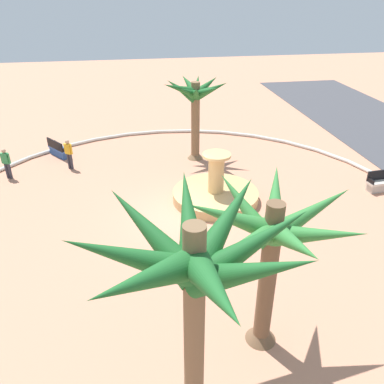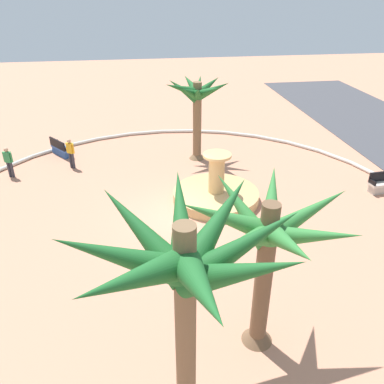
{
  "view_description": "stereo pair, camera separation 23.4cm",
  "coord_description": "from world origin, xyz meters",
  "px_view_note": "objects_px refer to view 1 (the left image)",
  "views": [
    {
      "loc": [
        14.09,
        -1.84,
        8.92
      ],
      "look_at": [
        -0.39,
        0.54,
        1.0
      ],
      "focal_mm": 36.35,
      "sensor_mm": 36.0,
      "label": 1
    },
    {
      "loc": [
        14.13,
        -1.61,
        8.92
      ],
      "look_at": [
        -0.39,
        0.54,
        1.0
      ],
      "focal_mm": 36.35,
      "sensor_mm": 36.0,
      "label": 2
    }
  ],
  "objects_px": {
    "bench_west": "(383,184)",
    "person_cyclist_photo": "(69,153)",
    "person_cyclist_helmet": "(6,162)",
    "fountain": "(215,194)",
    "palm_tree_mid_plaza": "(195,274)",
    "palm_tree_near_fountain": "(272,237)",
    "bench_east": "(59,150)",
    "palm_tree_by_curb": "(195,98)"
  },
  "relations": [
    {
      "from": "fountain",
      "to": "palm_tree_mid_plaza",
      "type": "xyz_separation_m",
      "value": [
        10.46,
        -2.77,
        4.35
      ]
    },
    {
      "from": "palm_tree_near_fountain",
      "to": "bench_east",
      "type": "bearing_deg",
      "value": -153.24
    },
    {
      "from": "fountain",
      "to": "palm_tree_mid_plaza",
      "type": "relative_size",
      "value": 0.67
    },
    {
      "from": "palm_tree_by_curb",
      "to": "bench_west",
      "type": "bearing_deg",
      "value": 57.37
    },
    {
      "from": "palm_tree_near_fountain",
      "to": "bench_west",
      "type": "relative_size",
      "value": 2.87
    },
    {
      "from": "palm_tree_near_fountain",
      "to": "palm_tree_mid_plaza",
      "type": "xyz_separation_m",
      "value": [
        2.36,
        -2.3,
        1.16
      ]
    },
    {
      "from": "person_cyclist_helmet",
      "to": "person_cyclist_photo",
      "type": "distance_m",
      "value": 3.08
    },
    {
      "from": "bench_west",
      "to": "palm_tree_near_fountain",
      "type": "bearing_deg",
      "value": -48.26
    },
    {
      "from": "bench_west",
      "to": "bench_east",
      "type": "bearing_deg",
      "value": -113.35
    },
    {
      "from": "fountain",
      "to": "palm_tree_near_fountain",
      "type": "distance_m",
      "value": 8.72
    },
    {
      "from": "palm_tree_near_fountain",
      "to": "fountain",
      "type": "bearing_deg",
      "value": 176.7
    },
    {
      "from": "bench_west",
      "to": "palm_tree_mid_plaza",
      "type": "bearing_deg",
      "value": -47.39
    },
    {
      "from": "palm_tree_by_curb",
      "to": "palm_tree_near_fountain",
      "type": "bearing_deg",
      "value": -1.52
    },
    {
      "from": "bench_east",
      "to": "person_cyclist_helmet",
      "type": "bearing_deg",
      "value": -39.52
    },
    {
      "from": "bench_east",
      "to": "person_cyclist_photo",
      "type": "xyz_separation_m",
      "value": [
        1.91,
        0.85,
        0.59
      ]
    },
    {
      "from": "palm_tree_by_curb",
      "to": "bench_west",
      "type": "xyz_separation_m",
      "value": [
        5.33,
        8.32,
        -3.14
      ]
    },
    {
      "from": "person_cyclist_helmet",
      "to": "palm_tree_near_fountain",
      "type": "bearing_deg",
      "value": 38.36
    },
    {
      "from": "palm_tree_mid_plaza",
      "to": "person_cyclist_photo",
      "type": "distance_m",
      "value": 16.13
    },
    {
      "from": "fountain",
      "to": "person_cyclist_photo",
      "type": "xyz_separation_m",
      "value": [
        -4.65,
        -7.01,
        0.61
      ]
    },
    {
      "from": "fountain",
      "to": "bench_east",
      "type": "xyz_separation_m",
      "value": [
        -6.56,
        -7.86,
        0.02
      ]
    },
    {
      "from": "palm_tree_near_fountain",
      "to": "palm_tree_by_curb",
      "type": "xyz_separation_m",
      "value": [
        -13.05,
        0.35,
        -0.04
      ]
    },
    {
      "from": "bench_west",
      "to": "person_cyclist_photo",
      "type": "distance_m",
      "value": 16.02
    },
    {
      "from": "palm_tree_mid_plaza",
      "to": "bench_east",
      "type": "xyz_separation_m",
      "value": [
        -17.02,
        -5.09,
        -4.33
      ]
    },
    {
      "from": "bench_west",
      "to": "person_cyclist_helmet",
      "type": "distance_m",
      "value": 18.72
    },
    {
      "from": "bench_east",
      "to": "person_cyclist_photo",
      "type": "bearing_deg",
      "value": 24.02
    },
    {
      "from": "palm_tree_mid_plaza",
      "to": "person_cyclist_helmet",
      "type": "relative_size",
      "value": 3.63
    },
    {
      "from": "bench_east",
      "to": "bench_west",
      "type": "bearing_deg",
      "value": 66.65
    },
    {
      "from": "palm_tree_mid_plaza",
      "to": "bench_west",
      "type": "bearing_deg",
      "value": 132.61
    },
    {
      "from": "palm_tree_by_curb",
      "to": "palm_tree_mid_plaza",
      "type": "xyz_separation_m",
      "value": [
        15.42,
        -2.65,
        1.19
      ]
    },
    {
      "from": "fountain",
      "to": "bench_east",
      "type": "distance_m",
      "value": 10.24
    },
    {
      "from": "palm_tree_by_curb",
      "to": "person_cyclist_photo",
      "type": "bearing_deg",
      "value": -87.47
    },
    {
      "from": "fountain",
      "to": "palm_tree_by_curb",
      "type": "distance_m",
      "value": 5.88
    },
    {
      "from": "person_cyclist_helmet",
      "to": "palm_tree_mid_plaza",
      "type": "bearing_deg",
      "value": 26.66
    },
    {
      "from": "palm_tree_by_curb",
      "to": "person_cyclist_helmet",
      "type": "height_order",
      "value": "palm_tree_by_curb"
    },
    {
      "from": "palm_tree_mid_plaza",
      "to": "person_cyclist_helmet",
      "type": "bearing_deg",
      "value": -153.34
    },
    {
      "from": "palm_tree_by_curb",
      "to": "bench_east",
      "type": "xyz_separation_m",
      "value": [
        -1.61,
        -7.74,
        -3.14
      ]
    },
    {
      "from": "bench_west",
      "to": "person_cyclist_helmet",
      "type": "height_order",
      "value": "person_cyclist_helmet"
    },
    {
      "from": "palm_tree_by_curb",
      "to": "palm_tree_mid_plaza",
      "type": "bearing_deg",
      "value": -9.76
    },
    {
      "from": "bench_east",
      "to": "person_cyclist_helmet",
      "type": "distance_m",
      "value": 3.42
    },
    {
      "from": "palm_tree_near_fountain",
      "to": "palm_tree_by_curb",
      "type": "bearing_deg",
      "value": 178.48
    },
    {
      "from": "fountain",
      "to": "palm_tree_near_fountain",
      "type": "bearing_deg",
      "value": -3.3
    },
    {
      "from": "fountain",
      "to": "person_cyclist_photo",
      "type": "bearing_deg",
      "value": -123.57
    }
  ]
}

